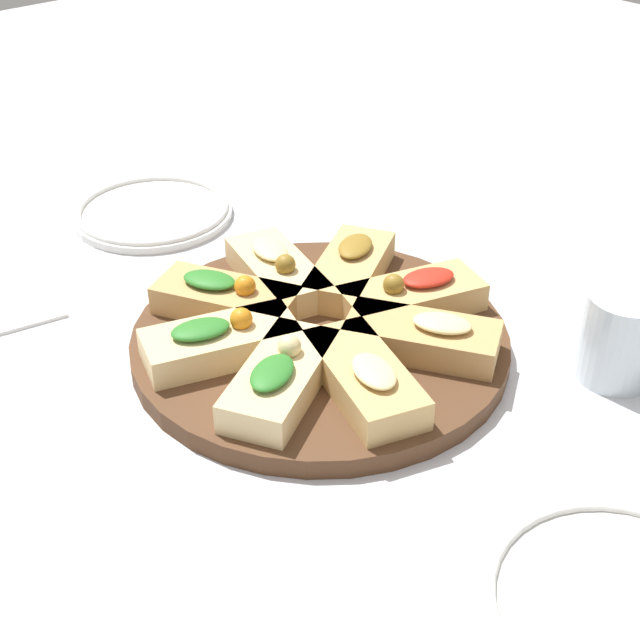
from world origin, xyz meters
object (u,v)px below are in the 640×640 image
object	(u,v)px
napkin_stack	(1,300)
water_glass	(620,337)
serving_board	(320,341)
plate_left	(153,212)
plate_right	(628,610)

from	to	relation	value
napkin_stack	water_glass	bearing A→B (deg)	36.79
serving_board	plate_left	distance (m)	0.38
serving_board	water_glass	xyz separation A→B (m)	(0.23, 0.19, 0.04)
serving_board	plate_right	distance (m)	0.40
serving_board	plate_left	bearing A→B (deg)	174.63
plate_right	water_glass	world-z (taller)	water_glass
plate_left	serving_board	bearing A→B (deg)	-5.37
plate_right	napkin_stack	bearing A→B (deg)	-167.77
plate_right	water_glass	bearing A→B (deg)	125.22
plate_left	plate_right	xyz separation A→B (m)	(0.78, -0.09, -0.00)
serving_board	plate_left	size ratio (longest dim) A/B	1.86
serving_board	water_glass	size ratio (longest dim) A/B	4.18
plate_right	water_glass	distance (m)	0.30
serving_board	napkin_stack	bearing A→B (deg)	-145.65
plate_right	water_glass	xyz separation A→B (m)	(-0.17, 0.25, 0.04)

